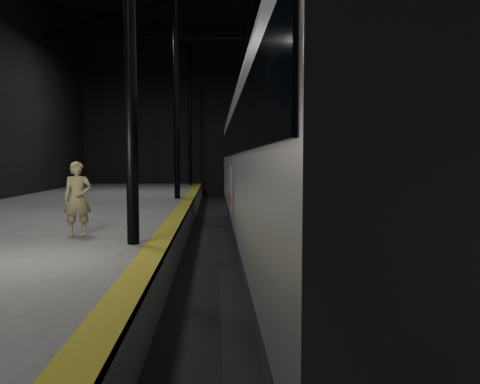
{
  "coord_description": "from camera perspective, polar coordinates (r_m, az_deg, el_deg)",
  "views": [
    {
      "loc": [
        -1.99,
        -14.3,
        2.86
      ],
      "look_at": [
        -1.34,
        -2.06,
        2.0
      ],
      "focal_mm": 35.0,
      "sensor_mm": 36.0,
      "label": 1
    }
  ],
  "objects": [
    {
      "name": "ground",
      "position": [
        14.72,
        4.84,
        -7.21
      ],
      "size": [
        44.0,
        44.0,
        0.0
      ],
      "primitive_type": "plane",
      "color": "black",
      "rests_on": "ground"
    },
    {
      "name": "platform_left",
      "position": [
        15.51,
        -23.9,
        -5.09
      ],
      "size": [
        9.0,
        43.8,
        1.0
      ],
      "primitive_type": "cube",
      "color": "#52524F",
      "rests_on": "ground"
    },
    {
      "name": "tactile_strip",
      "position": [
        14.48,
        -8.01,
        -3.39
      ],
      "size": [
        0.5,
        43.8,
        0.01
      ],
      "primitive_type": "cube",
      "color": "olive",
      "rests_on": "platform_left"
    },
    {
      "name": "track",
      "position": [
        14.71,
        4.84,
        -6.95
      ],
      "size": [
        2.4,
        43.0,
        0.24
      ],
      "color": "#3F3328",
      "rests_on": "ground"
    },
    {
      "name": "train",
      "position": [
        13.18,
        5.68,
        5.34
      ],
      "size": [
        3.18,
        21.25,
        5.68
      ],
      "color": "#A8AAB0",
      "rests_on": "ground"
    },
    {
      "name": "woman",
      "position": [
        12.04,
        -19.17,
        -0.76
      ],
      "size": [
        0.75,
        0.59,
        1.81
      ],
      "primitive_type": "imported",
      "rotation": [
        0.0,
        0.0,
        0.26
      ],
      "color": "tan",
      "rests_on": "platform_left"
    }
  ]
}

